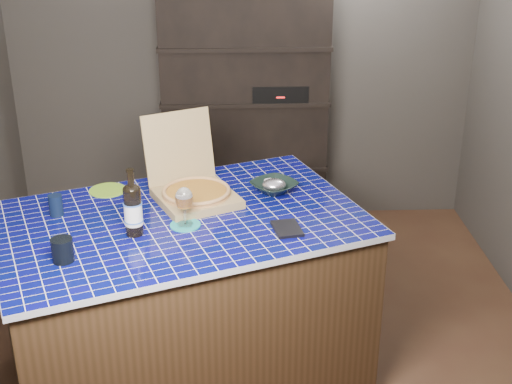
{
  "coord_description": "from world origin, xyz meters",
  "views": [
    {
      "loc": [
        -0.12,
        -3.55,
        2.55
      ],
      "look_at": [
        0.02,
        0.0,
        0.97
      ],
      "focal_mm": 50.0,
      "sensor_mm": 36.0,
      "label": 1
    }
  ],
  "objects_px": {
    "wine_glass": "(184,200)",
    "bowl": "(274,187)",
    "mead_bottle": "(133,209)",
    "kitchen_island": "(184,301)",
    "dvd_case": "(287,229)",
    "pizza_box": "(194,190)"
  },
  "relations": [
    {
      "from": "kitchen_island",
      "to": "pizza_box",
      "type": "bearing_deg",
      "value": 51.54
    },
    {
      "from": "kitchen_island",
      "to": "dvd_case",
      "type": "xyz_separation_m",
      "value": [
        0.53,
        -0.15,
        0.5
      ]
    },
    {
      "from": "wine_glass",
      "to": "bowl",
      "type": "bearing_deg",
      "value": 40.51
    },
    {
      "from": "pizza_box",
      "to": "mead_bottle",
      "type": "relative_size",
      "value": 1.74
    },
    {
      "from": "pizza_box",
      "to": "dvd_case",
      "type": "height_order",
      "value": "pizza_box"
    },
    {
      "from": "pizza_box",
      "to": "kitchen_island",
      "type": "bearing_deg",
      "value": -132.49
    },
    {
      "from": "mead_bottle",
      "to": "dvd_case",
      "type": "height_order",
      "value": "mead_bottle"
    },
    {
      "from": "mead_bottle",
      "to": "dvd_case",
      "type": "bearing_deg",
      "value": 1.2
    },
    {
      "from": "mead_bottle",
      "to": "wine_glass",
      "type": "bearing_deg",
      "value": 18.81
    },
    {
      "from": "dvd_case",
      "to": "wine_glass",
      "type": "bearing_deg",
      "value": 162.32
    },
    {
      "from": "mead_bottle",
      "to": "kitchen_island",
      "type": "bearing_deg",
      "value": 39.49
    },
    {
      "from": "pizza_box",
      "to": "wine_glass",
      "type": "bearing_deg",
      "value": -121.37
    },
    {
      "from": "wine_glass",
      "to": "bowl",
      "type": "distance_m",
      "value": 0.61
    },
    {
      "from": "mead_bottle",
      "to": "bowl",
      "type": "bearing_deg",
      "value": 34.21
    },
    {
      "from": "mead_bottle",
      "to": "bowl",
      "type": "xyz_separation_m",
      "value": [
        0.7,
        0.47,
        -0.1
      ]
    },
    {
      "from": "kitchen_island",
      "to": "dvd_case",
      "type": "bearing_deg",
      "value": -36.82
    },
    {
      "from": "mead_bottle",
      "to": "wine_glass",
      "type": "distance_m",
      "value": 0.25
    },
    {
      "from": "mead_bottle",
      "to": "bowl",
      "type": "height_order",
      "value": "mead_bottle"
    },
    {
      "from": "wine_glass",
      "to": "bowl",
      "type": "height_order",
      "value": "wine_glass"
    },
    {
      "from": "bowl",
      "to": "dvd_case",
      "type": "bearing_deg",
      "value": -85.81
    },
    {
      "from": "dvd_case",
      "to": "bowl",
      "type": "xyz_separation_m",
      "value": [
        -0.03,
        0.46,
        0.02
      ]
    },
    {
      "from": "mead_bottle",
      "to": "wine_glass",
      "type": "xyz_separation_m",
      "value": [
        0.24,
        0.08,
        0.01
      ]
    }
  ]
}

